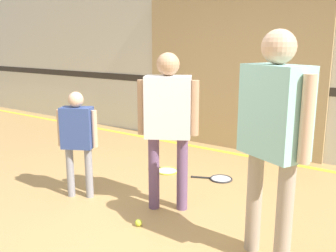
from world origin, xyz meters
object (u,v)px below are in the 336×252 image
at_px(tennis_ball_by_spare_racket, 152,167).
at_px(tennis_ball_near_instructor, 138,223).
at_px(person_student_left, 77,133).
at_px(racket_second_spare, 219,179).
at_px(person_student_right, 274,124).
at_px(racket_spare_on_floor, 166,170).
at_px(person_instructor, 168,115).

bearing_deg(tennis_ball_by_spare_racket, tennis_ball_near_instructor, -56.99).
distance_m(person_student_left, tennis_ball_near_instructor, 1.21).
bearing_deg(racket_second_spare, person_student_left, 28.94).
xyz_separation_m(person_student_right, tennis_ball_by_spare_racket, (-2.03, 1.14, -1.07)).
xyz_separation_m(racket_spare_on_floor, tennis_ball_near_instructor, (0.68, -1.39, 0.02)).
height_order(person_student_left, racket_second_spare, person_student_left).
relative_size(tennis_ball_near_instructor, tennis_ball_by_spare_racket, 1.00).
relative_size(person_instructor, tennis_ball_by_spare_racket, 24.15).
xyz_separation_m(person_student_right, racket_second_spare, (-1.12, 1.34, -1.09)).
bearing_deg(person_student_right, racket_spare_on_floor, -7.64).
height_order(person_student_right, racket_spare_on_floor, person_student_right).
distance_m(racket_second_spare, tennis_ball_by_spare_racket, 0.93).
xyz_separation_m(person_student_left, racket_second_spare, (1.02, 1.37, -0.72)).
distance_m(tennis_ball_near_instructor, tennis_ball_by_spare_racket, 1.58).
bearing_deg(tennis_ball_near_instructor, person_instructor, 89.87).
bearing_deg(person_instructor, racket_second_spare, 57.85).
bearing_deg(racket_spare_on_floor, person_student_left, 91.58).
relative_size(racket_spare_on_floor, tennis_ball_by_spare_racket, 8.35).
height_order(racket_spare_on_floor, tennis_ball_by_spare_racket, tennis_ball_by_spare_racket).
bearing_deg(tennis_ball_near_instructor, racket_second_spare, 88.27).
bearing_deg(tennis_ball_by_spare_racket, racket_spare_on_floor, 18.70).
relative_size(racket_spare_on_floor, tennis_ball_near_instructor, 8.35).
bearing_deg(racket_second_spare, tennis_ball_near_instructor, 63.84).
bearing_deg(person_student_left, tennis_ball_near_instructor, -37.09).
relative_size(person_student_left, racket_spare_on_floor, 2.14).
height_order(person_student_left, person_student_right, person_student_right).
relative_size(person_student_right, racket_spare_on_floor, 3.23).
bearing_deg(person_student_right, tennis_ball_near_instructor, 34.46).
bearing_deg(tennis_ball_near_instructor, person_student_right, 8.92).
relative_size(person_student_right, tennis_ball_by_spare_racket, 26.99).
distance_m(person_instructor, racket_second_spare, 1.44).
bearing_deg(person_instructor, person_student_left, 168.41).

